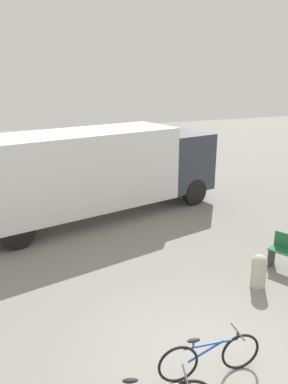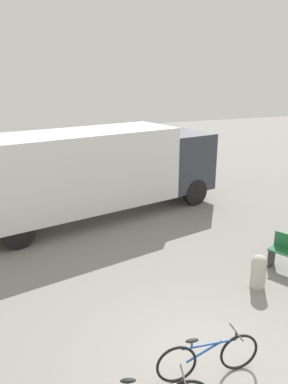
# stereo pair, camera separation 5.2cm
# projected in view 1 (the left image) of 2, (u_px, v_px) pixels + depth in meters

# --- Properties ---
(ground_plane) EXTENTS (60.00, 60.00, 0.00)m
(ground_plane) POSITION_uv_depth(u_px,v_px,m) (208.00, 366.00, 6.28)
(ground_plane) COLOR gray
(delivery_truck) EXTENTS (9.48, 3.94, 2.96)m
(delivery_truck) POSITION_uv_depth(u_px,v_px,m) (90.00, 170.00, 12.33)
(delivery_truck) COLOR white
(delivery_truck) RESTS_ON ground
(bicycle_middle) EXTENTS (1.74, 0.44, 0.76)m
(bicycle_middle) POSITION_uv_depth(u_px,v_px,m) (210.00, 357.00, 6.00)
(bicycle_middle) COLOR black
(bicycle_middle) RESTS_ON ground
(bollard_near_bench) EXTENTS (0.36, 0.36, 0.80)m
(bollard_near_bench) POSITION_uv_depth(u_px,v_px,m) (259.00, 270.00, 8.52)
(bollard_near_bench) COLOR #B2AD9E
(bollard_near_bench) RESTS_ON ground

